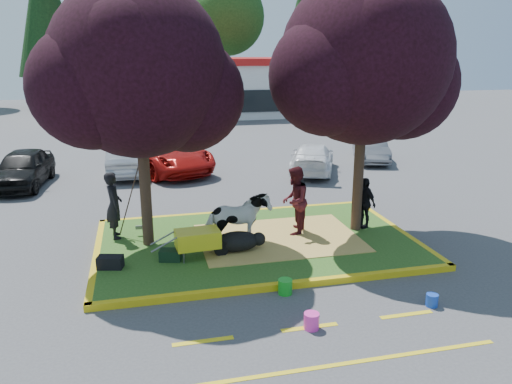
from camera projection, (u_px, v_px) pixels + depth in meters
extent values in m
plane|color=#424244|center=(257.00, 245.00, 13.25)|extent=(90.00, 90.00, 0.00)
cube|color=#255119|center=(257.00, 243.00, 13.22)|extent=(8.00, 5.00, 0.15)
cube|color=gold|center=(285.00, 286.00, 10.81)|extent=(8.30, 0.16, 0.15)
cube|color=gold|center=(238.00, 213.00, 15.64)|extent=(8.30, 0.16, 0.15)
cube|color=gold|center=(97.00, 257.00, 12.31)|extent=(0.16, 5.30, 0.15)
cube|color=gold|center=(397.00, 230.00, 14.14)|extent=(0.16, 5.30, 0.15)
cube|color=#D1B256|center=(279.00, 238.00, 13.34)|extent=(4.20, 3.00, 0.01)
cylinder|color=black|center=(145.00, 178.00, 12.47)|extent=(0.28, 0.28, 3.53)
sphere|color=black|center=(138.00, 69.00, 11.74)|extent=(4.20, 4.20, 4.20)
sphere|color=black|center=(187.00, 95.00, 12.36)|extent=(2.86, 2.86, 2.86)
sphere|color=black|center=(92.00, 87.00, 11.33)|extent=(2.86, 2.86, 2.86)
cylinder|color=black|center=(359.00, 165.00, 13.53)|extent=(0.28, 0.28, 3.70)
sphere|color=black|center=(365.00, 59.00, 12.77)|extent=(4.40, 4.40, 4.40)
sphere|color=black|center=(402.00, 84.00, 13.41)|extent=(2.99, 2.99, 2.99)
sphere|color=black|center=(329.00, 76.00, 12.35)|extent=(2.99, 2.99, 2.99)
cube|color=yellow|center=(203.00, 341.00, 8.87)|extent=(1.10, 0.12, 0.01)
cube|color=yellow|center=(310.00, 327.00, 9.32)|extent=(1.10, 0.12, 0.01)
cube|color=yellow|center=(406.00, 315.00, 9.76)|extent=(1.10, 0.12, 0.01)
cube|color=yellow|center=(334.00, 365.00, 8.19)|extent=(6.00, 0.10, 0.01)
cube|color=silver|center=(199.00, 89.00, 39.33)|extent=(20.00, 8.00, 4.00)
cube|color=#AB1312|center=(198.00, 61.00, 38.74)|extent=(20.40, 8.40, 0.50)
cube|color=black|center=(206.00, 102.00, 35.71)|extent=(19.00, 0.10, 1.60)
cylinder|color=black|center=(54.00, 85.00, 45.08)|extent=(0.44, 0.44, 3.92)
cone|color=black|center=(45.00, 6.00, 43.24)|extent=(5.60, 5.60, 11.90)
cylinder|color=black|center=(144.00, 87.00, 48.39)|extent=(0.44, 0.44, 3.08)
sphere|color=#143811|center=(141.00, 30.00, 46.94)|extent=(6.16, 6.16, 6.16)
cylinder|color=black|center=(227.00, 83.00, 49.16)|extent=(0.44, 0.44, 3.64)
sphere|color=#143811|center=(226.00, 17.00, 47.45)|extent=(7.28, 7.28, 7.28)
cylinder|color=black|center=(303.00, 83.00, 51.44)|extent=(0.44, 0.44, 3.50)
cone|color=black|center=(304.00, 21.00, 49.79)|extent=(5.00, 5.00, 10.62)
cylinder|color=black|center=(378.00, 84.00, 52.33)|extent=(0.44, 0.44, 3.22)
sphere|color=#143811|center=(382.00, 28.00, 50.81)|extent=(6.44, 6.44, 6.44)
imported|color=white|center=(237.00, 221.00, 12.55)|extent=(1.77, 1.05, 1.40)
ellipsoid|color=black|center=(237.00, 241.00, 12.43)|extent=(1.29, 0.96, 0.50)
imported|color=black|center=(114.00, 205.00, 13.17)|extent=(0.51, 0.71, 1.79)
imported|color=#48141A|center=(295.00, 201.00, 13.45)|extent=(1.05, 1.13, 1.86)
imported|color=black|center=(364.00, 202.00, 14.01)|extent=(0.58, 0.91, 1.43)
cylinder|color=black|center=(221.00, 249.00, 12.13)|extent=(0.38, 0.10, 0.37)
cylinder|color=slate|center=(184.00, 258.00, 11.72)|extent=(0.04, 0.04, 0.27)
cylinder|color=slate|center=(182.00, 251.00, 12.15)|extent=(0.04, 0.04, 0.27)
cube|color=gold|center=(198.00, 239.00, 11.92)|extent=(1.08, 0.70, 0.42)
cylinder|color=slate|center=(165.00, 244.00, 11.52)|extent=(0.68, 0.09, 0.34)
cylinder|color=slate|center=(164.00, 237.00, 11.95)|extent=(0.68, 0.09, 0.34)
cube|color=black|center=(110.00, 262.00, 11.46)|extent=(0.63, 0.44, 0.29)
cube|color=black|center=(170.00, 255.00, 11.89)|extent=(0.57, 0.44, 0.27)
cylinder|color=green|center=(285.00, 287.00, 10.57)|extent=(0.39, 0.39, 0.33)
cylinder|color=#F436AE|center=(311.00, 321.00, 9.24)|extent=(0.34, 0.34, 0.31)
cylinder|color=#1640B4|center=(432.00, 300.00, 10.07)|extent=(0.29, 0.29, 0.26)
imported|color=black|center=(23.00, 168.00, 18.84)|extent=(2.01, 4.22, 1.39)
imported|color=#A0A2A8|center=(126.00, 159.00, 20.64)|extent=(1.48, 3.96, 1.29)
imported|color=#A5110D|center=(165.00, 153.00, 21.24)|extent=(4.37, 6.13, 1.55)
imported|color=white|center=(312.00, 158.00, 21.06)|extent=(3.20, 4.51, 1.21)
imported|color=slate|center=(371.00, 148.00, 23.19)|extent=(2.22, 3.81, 1.19)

